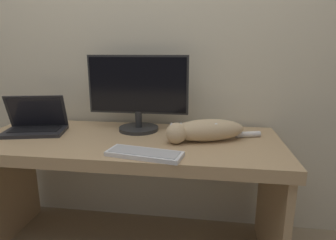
{
  "coord_description": "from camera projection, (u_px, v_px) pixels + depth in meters",
  "views": [
    {
      "loc": [
        0.43,
        -1.09,
        1.16
      ],
      "look_at": [
        0.23,
        0.3,
        0.82
      ],
      "focal_mm": 30.0,
      "sensor_mm": 36.0,
      "label": 1
    }
  ],
  "objects": [
    {
      "name": "external_keyboard",
      "position": [
        144.0,
        154.0,
        1.27
      ],
      "size": [
        0.36,
        0.18,
        0.02
      ],
      "rotation": [
        0.0,
        0.0,
        -0.18
      ],
      "color": "white",
      "rests_on": "desk"
    },
    {
      "name": "wall_back",
      "position": [
        141.0,
        28.0,
        1.76
      ],
      "size": [
        6.4,
        0.06,
        2.6
      ],
      "color": "beige",
      "rests_on": "ground_plane"
    },
    {
      "name": "cat",
      "position": [
        204.0,
        130.0,
        1.47
      ],
      "size": [
        0.51,
        0.25,
        0.12
      ],
      "rotation": [
        0.0,
        0.0,
        0.3
      ],
      "color": "#D1B284",
      "rests_on": "desk"
    },
    {
      "name": "desk",
      "position": [
        127.0,
        161.0,
        1.56
      ],
      "size": [
        1.66,
        0.66,
        0.7
      ],
      "color": "tan",
      "rests_on": "ground_plane"
    },
    {
      "name": "small_toy",
      "position": [
        207.0,
        126.0,
        1.65
      ],
      "size": [
        0.06,
        0.06,
        0.06
      ],
      "color": "#2D6BB7",
      "rests_on": "desk"
    },
    {
      "name": "monitor",
      "position": [
        138.0,
        93.0,
        1.63
      ],
      "size": [
        0.59,
        0.23,
        0.44
      ],
      "color": "#282828",
      "rests_on": "desk"
    },
    {
      "name": "laptop",
      "position": [
        35.0,
        125.0,
        1.62
      ],
      "size": [
        0.37,
        0.28,
        0.22
      ],
      "rotation": [
        0.0,
        0.0,
        0.24
      ],
      "color": "#232326",
      "rests_on": "desk"
    }
  ]
}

